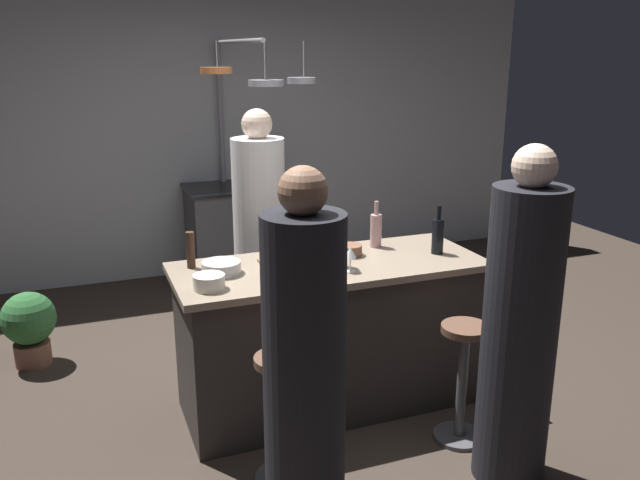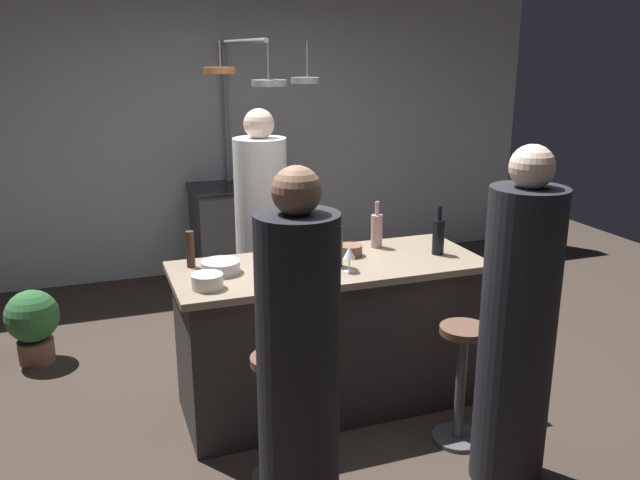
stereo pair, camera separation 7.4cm
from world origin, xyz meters
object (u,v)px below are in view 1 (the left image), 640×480
at_px(guest_left, 304,375).
at_px(wine_bottle_rose, 376,230).
at_px(wine_bottle_red, 337,245).
at_px(potted_plant, 29,324).
at_px(bar_stool_left, 282,413).
at_px(chef, 260,242).
at_px(cutting_board, 289,262).
at_px(guest_right, 519,332).
at_px(bar_stool_right, 462,377).
at_px(mixing_bowl_ceramic, 209,282).
at_px(wine_glass_by_chef, 350,254).
at_px(wine_glass_near_right_guest, 268,257).
at_px(mixing_bowl_wooden, 350,250).
at_px(wine_bottle_dark, 438,235).
at_px(pepper_mill, 191,250).
at_px(mixing_bowl_steel, 221,268).
at_px(stove_range, 232,233).

relative_size(guest_left, wine_bottle_rose, 5.72).
distance_m(guest_left, wine_bottle_red, 1.11).
height_order(guest_left, wine_bottle_red, guest_left).
distance_m(guest_left, potted_plant, 2.55).
bearing_deg(bar_stool_left, potted_plant, 123.57).
xyz_separation_m(chef, cutting_board, (-0.07, -0.84, 0.11)).
relative_size(chef, cutting_board, 5.36).
xyz_separation_m(chef, guest_right, (0.74, -1.90, -0.01)).
relative_size(bar_stool_right, wine_bottle_red, 2.14).
distance_m(chef, mixing_bowl_ceramic, 1.25).
bearing_deg(chef, mixing_bowl_ceramic, -117.92).
relative_size(wine_bottle_rose, wine_glass_by_chef, 1.99).
distance_m(cutting_board, wine_glass_near_right_guest, 0.25).
xyz_separation_m(potted_plant, wine_glass_by_chef, (1.76, -1.39, 0.71)).
distance_m(guest_left, mixing_bowl_wooden, 1.30).
bearing_deg(wine_bottle_red, wine_bottle_dark, 0.73).
relative_size(bar_stool_left, wine_bottle_rose, 2.34).
xyz_separation_m(pepper_mill, wine_glass_by_chef, (0.81, -0.39, 0.00)).
bearing_deg(wine_bottle_dark, pepper_mill, 169.87).
height_order(potted_plant, cutting_board, cutting_board).
relative_size(bar_stool_right, mixing_bowl_steel, 3.16).
relative_size(bar_stool_left, wine_bottle_dark, 2.30).
relative_size(bar_stool_right, wine_glass_near_right_guest, 4.66).
relative_size(stove_range, potted_plant, 1.71).
distance_m(guest_right, mixing_bowl_wooden, 1.17).
bearing_deg(chef, mixing_bowl_wooden, -68.31).
bearing_deg(guest_right, mixing_bowl_steel, 139.61).
relative_size(pepper_mill, wine_bottle_red, 0.66).
height_order(guest_right, mixing_bowl_wooden, guest_right).
bearing_deg(mixing_bowl_wooden, pepper_mill, 173.55).
xyz_separation_m(potted_plant, wine_bottle_red, (1.73, -1.27, 0.73)).
distance_m(chef, bar_stool_left, 1.63).
xyz_separation_m(guest_right, cutting_board, (-0.81, 1.06, 0.13)).
height_order(bar_stool_right, potted_plant, bar_stool_right).
distance_m(stove_range, guest_left, 3.50).
bearing_deg(wine_glass_near_right_guest, stove_range, 81.26).
bearing_deg(mixing_bowl_ceramic, guest_right, -31.38).
xyz_separation_m(chef, wine_glass_near_right_guest, (-0.23, -1.00, 0.21)).
distance_m(stove_range, mixing_bowl_wooden, 2.41).
relative_size(stove_range, cutting_board, 2.78).
bearing_deg(stove_range, bar_stool_right, -80.14).
distance_m(guest_right, pepper_mill, 1.81).
bearing_deg(wine_bottle_rose, stove_range, 100.02).
height_order(bar_stool_right, wine_bottle_dark, wine_bottle_dark).
height_order(chef, wine_glass_by_chef, chef).
xyz_separation_m(potted_plant, mixing_bowl_wooden, (1.88, -1.11, 0.64)).
distance_m(cutting_board, mixing_bowl_wooden, 0.39).
bearing_deg(chef, wine_glass_near_right_guest, -103.17).
bearing_deg(guest_right, wine_glass_near_right_guest, 137.37).
bearing_deg(guest_right, cutting_board, 127.37).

